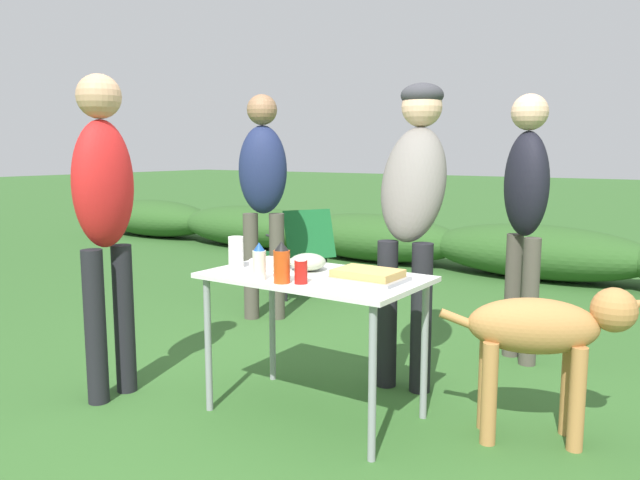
# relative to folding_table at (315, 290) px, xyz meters

# --- Properties ---
(ground_plane) EXTENTS (60.00, 60.00, 0.00)m
(ground_plane) POSITION_rel_folding_table_xyz_m (0.00, 0.00, -0.66)
(ground_plane) COLOR #336028
(shrub_hedge) EXTENTS (14.40, 0.90, 0.58)m
(shrub_hedge) POSITION_rel_folding_table_xyz_m (0.00, 4.20, -0.37)
(shrub_hedge) COLOR #2D5623
(shrub_hedge) RESTS_ON ground
(folding_table) EXTENTS (1.10, 0.64, 0.74)m
(folding_table) POSITION_rel_folding_table_xyz_m (0.00, 0.00, 0.00)
(folding_table) COLOR silver
(folding_table) RESTS_ON ground
(food_tray) EXTENTS (0.35, 0.25, 0.06)m
(food_tray) POSITION_rel_folding_table_xyz_m (0.30, 0.02, 0.10)
(food_tray) COLOR #9E9EA3
(food_tray) RESTS_ON folding_table
(plate_stack) EXTENTS (0.22, 0.22, 0.05)m
(plate_stack) POSITION_rel_folding_table_xyz_m (-0.29, 0.01, 0.10)
(plate_stack) COLOR white
(plate_stack) RESTS_ON folding_table
(mixing_bowl) EXTENTS (0.19, 0.19, 0.09)m
(mixing_bowl) POSITION_rel_folding_table_xyz_m (-0.09, 0.07, 0.12)
(mixing_bowl) COLOR #ADBC99
(mixing_bowl) RESTS_ON folding_table
(paper_cup_stack) EXTENTS (0.08, 0.08, 0.17)m
(paper_cup_stack) POSITION_rel_folding_table_xyz_m (-0.45, -0.08, 0.16)
(paper_cup_stack) COLOR white
(paper_cup_stack) RESTS_ON folding_table
(mayo_bottle) EXTENTS (0.07, 0.07, 0.18)m
(mayo_bottle) POSITION_rel_folding_table_xyz_m (-0.15, -0.25, 0.16)
(mayo_bottle) COLOR silver
(mayo_bottle) RESTS_ON folding_table
(ketchup_bottle) EXTENTS (0.06, 0.06, 0.14)m
(ketchup_bottle) POSITION_rel_folding_table_xyz_m (0.07, -0.21, 0.14)
(ketchup_bottle) COLOR red
(ketchup_bottle) RESTS_ON folding_table
(hot_sauce_bottle) EXTENTS (0.08, 0.08, 0.20)m
(hot_sauce_bottle) POSITION_rel_folding_table_xyz_m (-0.02, -0.25, 0.17)
(hot_sauce_bottle) COLOR #CC4214
(hot_sauce_bottle) RESTS_ON folding_table
(standing_person_in_olive_jacket) EXTENTS (0.44, 0.55, 1.75)m
(standing_person_in_olive_jacket) POSITION_rel_folding_table_xyz_m (0.20, 0.70, 0.44)
(standing_person_in_olive_jacket) COLOR black
(standing_person_in_olive_jacket) RESTS_ON ground
(standing_person_in_red_jacket) EXTENTS (0.41, 0.40, 1.71)m
(standing_person_in_red_jacket) POSITION_rel_folding_table_xyz_m (0.63, 1.45, 0.38)
(standing_person_in_red_jacket) COLOR #4C473D
(standing_person_in_red_jacket) RESTS_ON ground
(standing_person_in_navy_coat) EXTENTS (0.26, 0.36, 1.76)m
(standing_person_in_navy_coat) POSITION_rel_folding_table_xyz_m (-1.07, -0.44, 0.41)
(standing_person_in_navy_coat) COLOR black
(standing_person_in_navy_coat) RESTS_ON ground
(standing_person_in_gray_fleece) EXTENTS (0.47, 0.44, 1.80)m
(standing_person_in_gray_fleece) POSITION_rel_folding_table_xyz_m (-1.40, 1.31, 0.42)
(standing_person_in_gray_fleece) COLOR #4C473D
(standing_person_in_gray_fleece) RESTS_ON ground
(dog) EXTENTS (0.89, 0.50, 0.75)m
(dog) POSITION_rel_folding_table_xyz_m (1.05, 0.36, -0.15)
(dog) COLOR #B27A42
(dog) RESTS_ON ground
(camp_chair_green_behind_table) EXTENTS (0.74, 0.70, 0.83)m
(camp_chair_green_behind_table) POSITION_rel_folding_table_xyz_m (-1.58, 2.09, -0.20)
(camp_chair_green_behind_table) COLOR #19602D
(camp_chair_green_behind_table) RESTS_ON ground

